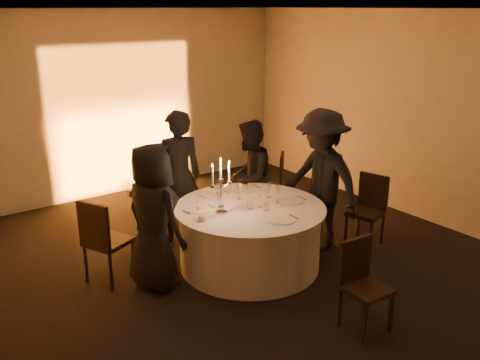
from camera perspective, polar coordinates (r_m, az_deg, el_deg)
floor at (r=6.64m, az=1.03°, el=-9.09°), size 7.00×7.00×0.00m
ceiling at (r=5.90m, az=1.20°, el=17.79°), size 7.00×7.00×0.00m
wall_back at (r=9.07m, az=-12.51°, el=7.95°), size 7.00×0.00×7.00m
wall_right at (r=8.22m, az=18.12°, el=6.47°), size 0.00×7.00×7.00m
uplighter_fixture at (r=9.17m, az=-11.13°, el=-1.24°), size 0.25×0.12×0.10m
banquet_table at (r=6.47m, az=1.05°, el=-6.06°), size 1.80×1.80×0.77m
chair_left at (r=6.20m, az=-14.47°, el=-5.93°), size 0.58×0.58×1.01m
chair_back_left at (r=7.45m, az=-7.67°, el=-1.90°), size 0.46×0.46×0.90m
chair_back_right at (r=7.89m, az=3.62°, el=-0.24°), size 0.61×0.61×0.98m
chair_right at (r=7.24m, az=13.57°, el=-2.68°), size 0.50×0.50×0.94m
chair_front at (r=5.39m, az=12.86°, el=-10.32°), size 0.42×0.42×0.91m
guest_left at (r=5.94m, az=-9.23°, el=-3.94°), size 0.69×0.90×1.66m
guest_back_left at (r=7.08m, az=-6.63°, el=0.37°), size 0.73×0.56×1.78m
guest_back_right at (r=7.36m, az=1.02°, el=0.34°), size 0.97×0.94×1.57m
guest_right at (r=6.89m, az=8.64°, el=-0.01°), size 0.76×1.23×1.83m
plate_left at (r=6.24m, az=-4.37°, el=-3.04°), size 0.36×0.28×0.08m
plate_back_left at (r=6.73m, az=-2.81°, el=-1.40°), size 0.36×0.24×0.08m
plate_back_right at (r=6.90m, az=0.59°, el=-0.88°), size 0.35×0.29×0.08m
plate_right at (r=6.52m, az=5.49°, el=-2.21°), size 0.36×0.29×0.01m
plate_front at (r=5.93m, az=4.56°, el=-4.29°), size 0.36×0.28×0.01m
coffee_cup at (r=5.92m, az=-4.09°, el=-4.11°), size 0.11×0.11×0.07m
candelabra at (r=6.05m, az=-2.03°, el=-1.50°), size 0.28×0.13×0.67m
wine_glass_a at (r=6.36m, az=2.86°, el=-1.44°), size 0.07×0.07×0.19m
wine_glass_b at (r=6.53m, az=-0.12°, el=-0.89°), size 0.07×0.07×0.19m
wine_glass_c at (r=6.27m, az=2.15°, el=-1.71°), size 0.07×0.07×0.19m
wine_glass_d at (r=6.51m, az=4.15°, el=-1.00°), size 0.07×0.07×0.19m
wine_glass_e at (r=6.59m, az=3.17°, el=-0.74°), size 0.07×0.07×0.19m
wine_glass_f at (r=6.27m, az=-2.25°, el=-1.73°), size 0.07×0.07×0.19m
wine_glass_g at (r=6.53m, az=-2.26°, el=-0.89°), size 0.07×0.07×0.19m
tumbler_a at (r=6.24m, az=1.04°, el=-2.72°), size 0.07×0.07×0.09m
tumbler_b at (r=6.20m, az=2.84°, el=-2.87°), size 0.07×0.07×0.09m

